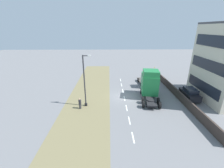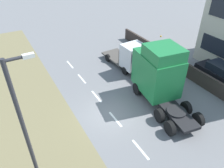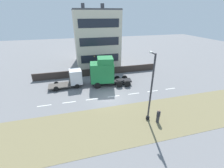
{
  "view_description": "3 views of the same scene",
  "coord_description": "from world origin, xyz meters",
  "px_view_note": "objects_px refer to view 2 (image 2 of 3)",
  "views": [
    {
      "loc": [
        -2.55,
        -23.42,
        11.17
      ],
      "look_at": [
        -2.12,
        -1.16,
        2.79
      ],
      "focal_mm": 24.0,
      "sensor_mm": 36.0,
      "label": 1
    },
    {
      "loc": [
        -6.11,
        -11.0,
        11.34
      ],
      "look_at": [
        0.42,
        0.55,
        2.3
      ],
      "focal_mm": 35.0,
      "sensor_mm": 36.0,
      "label": 2
    },
    {
      "loc": [
        -18.54,
        4.48,
        11.15
      ],
      "look_at": [
        1.2,
        -0.77,
        1.46
      ],
      "focal_mm": 24.0,
      "sensor_mm": 36.0,
      "label": 3
    }
  ],
  "objects_px": {
    "flatbed_truck": "(131,57)",
    "parked_car": "(219,74)",
    "lamp_post": "(29,140)",
    "lorry_cab": "(159,74)"
  },
  "relations": [
    {
      "from": "lorry_cab",
      "to": "flatbed_truck",
      "type": "bearing_deg",
      "value": 89.39
    },
    {
      "from": "parked_car",
      "to": "lamp_post",
      "type": "xyz_separation_m",
      "value": [
        -16.85,
        -2.04,
        2.56
      ]
    },
    {
      "from": "flatbed_truck",
      "to": "lamp_post",
      "type": "distance_m",
      "value": 13.74
    },
    {
      "from": "lamp_post",
      "to": "flatbed_truck",
      "type": "bearing_deg",
      "value": 35.63
    },
    {
      "from": "lorry_cab",
      "to": "flatbed_truck",
      "type": "height_order",
      "value": "lorry_cab"
    },
    {
      "from": "lamp_post",
      "to": "parked_car",
      "type": "bearing_deg",
      "value": 6.9
    },
    {
      "from": "flatbed_truck",
      "to": "parked_car",
      "type": "xyz_separation_m",
      "value": [
        5.79,
        -5.88,
        -0.57
      ]
    },
    {
      "from": "lorry_cab",
      "to": "lamp_post",
      "type": "distance_m",
      "value": 10.76
    },
    {
      "from": "parked_car",
      "to": "lamp_post",
      "type": "bearing_deg",
      "value": -171.71
    },
    {
      "from": "parked_car",
      "to": "lorry_cab",
      "type": "bearing_deg",
      "value": 173.47
    }
  ]
}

